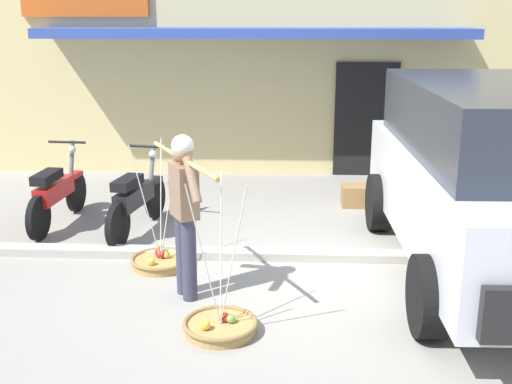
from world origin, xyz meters
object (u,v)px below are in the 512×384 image
Objects in this scene: motorcycle_nearest_shop at (56,194)px; parked_truck at (490,175)px; fruit_basket_left_side at (220,325)px; wooden_crate at (356,196)px; fruit_basket_right_side at (161,260)px; fruit_vendor at (184,206)px; motorcycle_second_in_row at (136,200)px.

parked_truck is (5.34, -1.36, 0.68)m from motorcycle_nearest_shop.
parked_truck is at bearing 29.21° from fruit_basket_left_side.
motorcycle_nearest_shop is 4.34m from wooden_crate.
parked_truck reaches higher than fruit_basket_right_side.
fruit_vendor is 0.93× the size of motorcycle_nearest_shop.
motorcycle_second_in_row reaches higher than wooden_crate.
motorcycle_nearest_shop and motorcycle_second_in_row have the same top height.
parked_truck is (2.80, 1.57, 1.06)m from fruit_basket_left_side.
fruit_basket_right_side is at bearing 118.98° from fruit_basket_left_side.
motorcycle_nearest_shop is (-2.11, 2.16, -0.53)m from fruit_vendor.
fruit_basket_right_side is (-0.85, 1.53, 0.00)m from fruit_basket_left_side.
motorcycle_nearest_shop is 1.01× the size of motorcycle_second_in_row.
parked_truck is 2.89m from wooden_crate.
fruit_basket_left_side is 0.80× the size of motorcycle_second_in_row.
motorcycle_nearest_shop is 1.18m from motorcycle_second_in_row.
motorcycle_second_in_row is at bearing 164.96° from parked_truck.
motorcycle_nearest_shop is 0.38× the size of parked_truck.
parked_truck is at bearing 0.53° from fruit_basket_right_side.
fruit_basket_right_side is 2.22m from motorcycle_nearest_shop.
fruit_vendor reaches higher than motorcycle_nearest_shop.
fruit_basket_right_side is at bearing -179.47° from parked_truck.
fruit_basket_left_side is 3.89m from motorcycle_nearest_shop.
wooden_crate is at bearing 23.94° from motorcycle_second_in_row.
motorcycle_second_in_row is 3.33m from wooden_crate.
motorcycle_second_in_row is at bearing 114.83° from fruit_basket_right_side.
fruit_vendor is 0.35× the size of parked_truck.
wooden_crate is (-1.16, 2.47, -0.97)m from parked_truck.
fruit_vendor reaches higher than fruit_basket_right_side.
motorcycle_nearest_shop is at bearing 165.68° from parked_truck.
fruit_vendor is 2.21m from motorcycle_second_in_row.
parked_truck is (4.18, -1.12, 0.68)m from motorcycle_second_in_row.
fruit_vendor is 3.32m from parked_truck.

